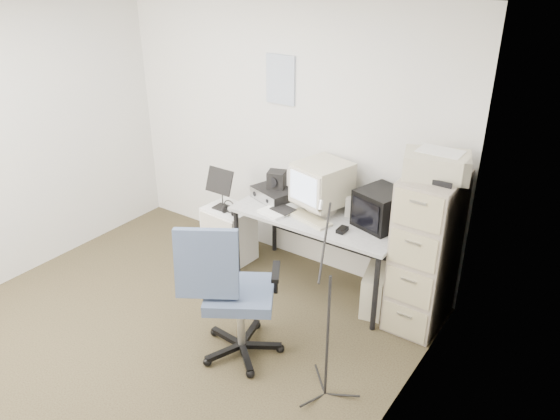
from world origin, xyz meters
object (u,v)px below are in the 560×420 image
Objects in this scene: office_chair at (240,292)px; side_cart at (229,233)px; desk at (319,251)px; filing_cabinet at (425,252)px.

side_cart is (-0.96, 1.04, -0.28)m from office_chair.
desk is at bearing 9.01° from side_cart.
filing_cabinet reaches higher than side_cart.
office_chair reaches higher than desk.
desk is 1.36× the size of office_chair.
desk is 2.72× the size of side_cart.
filing_cabinet is at bearing 18.02° from office_chair.
side_cart is at bearing 100.82° from office_chair.
filing_cabinet is at bearing 1.81° from desk.
desk is at bearing 57.35° from office_chair.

